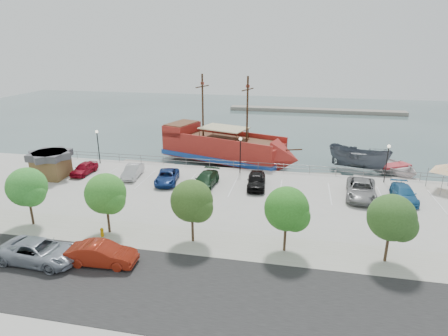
# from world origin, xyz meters

# --- Properties ---
(ground) EXTENTS (160.00, 160.00, 0.00)m
(ground) POSITION_xyz_m (0.00, 0.00, -1.00)
(ground) COLOR #344847
(street) EXTENTS (100.00, 8.00, 0.04)m
(street) POSITION_xyz_m (0.00, -16.00, 0.01)
(street) COLOR black
(street) RESTS_ON land_slab
(sidewalk) EXTENTS (100.00, 4.00, 0.05)m
(sidewalk) POSITION_xyz_m (0.00, -10.00, 0.01)
(sidewalk) COLOR gray
(sidewalk) RESTS_ON land_slab
(seawall_railing) EXTENTS (50.00, 0.06, 1.00)m
(seawall_railing) POSITION_xyz_m (0.00, 7.80, 0.53)
(seawall_railing) COLOR slate
(seawall_railing) RESTS_ON land_slab
(far_shore) EXTENTS (40.00, 3.00, 0.80)m
(far_shore) POSITION_xyz_m (10.00, 55.00, -0.60)
(far_shore) COLOR gray
(far_shore) RESTS_ON ground
(pirate_ship) EXTENTS (19.68, 10.83, 12.20)m
(pirate_ship) POSITION_xyz_m (-2.11, 12.52, 1.04)
(pirate_ship) COLOR #A1231B
(pirate_ship) RESTS_ON ground
(patrol_boat) EXTENTS (8.36, 6.26, 3.05)m
(patrol_boat) POSITION_xyz_m (14.07, 12.74, 0.53)
(patrol_boat) COLOR #4B515B
(patrol_boat) RESTS_ON ground
(speedboat) EXTENTS (7.84, 8.53, 1.44)m
(speedboat) POSITION_xyz_m (18.38, 12.69, -0.28)
(speedboat) COLOR silver
(speedboat) RESTS_ON ground
(dock_west) EXTENTS (7.33, 2.69, 0.41)m
(dock_west) POSITION_xyz_m (-12.93, 9.20, -0.79)
(dock_west) COLOR gray
(dock_west) RESTS_ON ground
(dock_mid) EXTENTS (6.69, 2.96, 0.37)m
(dock_mid) POSITION_xyz_m (8.76, 9.20, -0.82)
(dock_mid) COLOR slate
(dock_mid) RESTS_ON ground
(dock_east) EXTENTS (7.49, 2.39, 0.42)m
(dock_east) POSITION_xyz_m (17.01, 9.20, -0.79)
(dock_east) COLOR gray
(dock_east) RESTS_ON ground
(shed) EXTENTS (3.81, 3.81, 2.99)m
(shed) POSITION_xyz_m (-20.65, 0.70, 1.59)
(shed) COLOR brown
(shed) RESTS_ON land_slab
(street_van) EXTENTS (5.91, 2.92, 1.61)m
(street_van) POSITION_xyz_m (-10.67, -14.88, 0.81)
(street_van) COLOR #8A939E
(street_van) RESTS_ON street
(street_sedan) EXTENTS (4.91, 1.96, 1.59)m
(street_sedan) POSITION_xyz_m (-6.25, -14.30, 0.79)
(street_sedan) COLOR maroon
(street_sedan) RESTS_ON street
(fire_hydrant) EXTENTS (0.27, 0.27, 0.78)m
(fire_hydrant) POSITION_xyz_m (-8.20, -10.80, 0.43)
(fire_hydrant) COLOR #C99106
(fire_hydrant) RESTS_ON sidewalk
(lamp_post_left) EXTENTS (0.36, 0.36, 4.28)m
(lamp_post_left) POSITION_xyz_m (-18.00, 6.50, 2.94)
(lamp_post_left) COLOR black
(lamp_post_left) RESTS_ON land_slab
(lamp_post_mid) EXTENTS (0.36, 0.36, 4.28)m
(lamp_post_mid) POSITION_xyz_m (0.00, 6.50, 2.94)
(lamp_post_mid) COLOR black
(lamp_post_mid) RESTS_ON land_slab
(lamp_post_right) EXTENTS (0.36, 0.36, 4.28)m
(lamp_post_right) POSITION_xyz_m (16.00, 6.50, 2.94)
(lamp_post_right) COLOR black
(lamp_post_right) RESTS_ON land_slab
(tree_b) EXTENTS (3.30, 3.20, 5.00)m
(tree_b) POSITION_xyz_m (-14.85, -10.07, 3.30)
(tree_b) COLOR #473321
(tree_b) RESTS_ON sidewalk
(tree_c) EXTENTS (3.30, 3.20, 5.00)m
(tree_c) POSITION_xyz_m (-7.85, -10.07, 3.30)
(tree_c) COLOR #473321
(tree_c) RESTS_ON sidewalk
(tree_d) EXTENTS (3.30, 3.20, 5.00)m
(tree_d) POSITION_xyz_m (-0.85, -10.07, 3.30)
(tree_d) COLOR #473321
(tree_d) RESTS_ON sidewalk
(tree_e) EXTENTS (3.30, 3.20, 5.00)m
(tree_e) POSITION_xyz_m (6.15, -10.07, 3.30)
(tree_e) COLOR #473321
(tree_e) RESTS_ON sidewalk
(tree_f) EXTENTS (3.30, 3.20, 5.00)m
(tree_f) POSITION_xyz_m (13.15, -10.07, 3.30)
(tree_f) COLOR #473321
(tree_f) RESTS_ON sidewalk
(parked_car_a) EXTENTS (1.78, 4.12, 1.38)m
(parked_car_a) POSITION_xyz_m (-17.68, 2.39, 0.69)
(parked_car_a) COLOR maroon
(parked_car_a) RESTS_ON land_slab
(parked_car_b) EXTENTS (1.99, 4.43, 1.41)m
(parked_car_b) POSITION_xyz_m (-11.71, 2.58, 0.71)
(parked_car_b) COLOR #B5B5B6
(parked_car_b) RESTS_ON land_slab
(parked_car_c) EXTENTS (3.06, 5.14, 1.34)m
(parked_car_c) POSITION_xyz_m (-7.28, 1.64, 0.67)
(parked_car_c) COLOR navy
(parked_car_c) RESTS_ON land_slab
(parked_car_d) EXTENTS (2.40, 5.11, 1.44)m
(parked_car_d) POSITION_xyz_m (-2.90, 1.44, 0.72)
(parked_car_d) COLOR #15321B
(parked_car_d) RESTS_ON land_slab
(parked_car_e) EXTENTS (2.26, 4.85, 1.61)m
(parked_car_e) POSITION_xyz_m (2.45, 2.19, 0.80)
(parked_car_e) COLOR black
(parked_car_e) RESTS_ON land_slab
(parked_car_g) EXTENTS (3.41, 6.27, 1.67)m
(parked_car_g) POSITION_xyz_m (12.89, 1.64, 0.83)
(parked_car_g) COLOR gray
(parked_car_g) RESTS_ON land_slab
(parked_car_h) EXTENTS (2.04, 4.80, 1.38)m
(parked_car_h) POSITION_xyz_m (16.87, 1.69, 0.69)
(parked_car_h) COLOR #205F91
(parked_car_h) RESTS_ON land_slab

